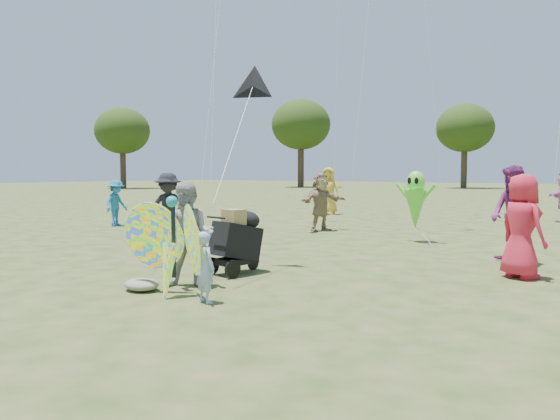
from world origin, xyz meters
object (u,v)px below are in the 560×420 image
(crowd_a, at_px, (522,226))
(crowd_e, at_px, (513,214))
(crowd_i, at_px, (116,203))
(butterfly_kite, at_px, (171,248))
(crowd_g, at_px, (329,191))
(crowd_b, at_px, (168,208))
(adult_man, at_px, (189,235))
(crowd_d, at_px, (321,202))
(alien_kite, at_px, (415,202))
(child_girl, at_px, (205,267))
(jogging_stroller, at_px, (238,237))

(crowd_a, distance_m, crowd_e, 1.50)
(crowd_i, height_order, butterfly_kite, crowd_i)
(crowd_g, bearing_deg, crowd_b, -95.66)
(crowd_b, bearing_deg, crowd_g, 57.21)
(adult_man, xyz_separation_m, crowd_i, (-8.66, 5.09, -0.05))
(crowd_d, distance_m, crowd_g, 6.28)
(alien_kite, bearing_deg, crowd_i, -168.36)
(crowd_b, height_order, alien_kite, alien_kite)
(child_girl, bearing_deg, crowd_i, -17.75)
(child_girl, xyz_separation_m, crowd_a, (2.88, 4.25, 0.37))
(crowd_e, bearing_deg, butterfly_kite, -76.59)
(adult_man, relative_size, crowd_i, 1.07)
(crowd_e, relative_size, jogging_stroller, 1.69)
(crowd_b, relative_size, crowd_e, 0.92)
(child_girl, relative_size, alien_kite, 0.54)
(crowd_b, height_order, crowd_g, crowd_g)
(alien_kite, bearing_deg, butterfly_kite, -92.37)
(adult_man, xyz_separation_m, alien_kite, (0.55, 6.99, 0.19))
(crowd_d, bearing_deg, crowd_a, -104.61)
(alien_kite, bearing_deg, child_girl, -87.59)
(crowd_b, distance_m, butterfly_kite, 5.76)
(jogging_stroller, xyz_separation_m, alien_kite, (0.73, 5.70, 0.36))
(crowd_g, distance_m, jogging_stroller, 13.14)
(crowd_d, relative_size, jogging_stroller, 1.56)
(crowd_e, distance_m, crowd_i, 11.92)
(crowd_g, height_order, jogging_stroller, crowd_g)
(alien_kite, bearing_deg, crowd_b, -140.91)
(child_girl, bearing_deg, crowd_e, -100.02)
(crowd_i, height_order, alien_kite, alien_kite)
(crowd_g, bearing_deg, crowd_i, -124.89)
(crowd_a, distance_m, crowd_d, 7.57)
(crowd_d, xyz_separation_m, crowd_e, (5.92, -2.61, 0.07))
(crowd_b, bearing_deg, crowd_a, -38.84)
(crowd_d, bearing_deg, adult_man, -143.50)
(crowd_b, relative_size, crowd_i, 1.16)
(crowd_b, relative_size, crowd_d, 0.99)
(crowd_e, relative_size, crowd_g, 0.96)
(crowd_a, relative_size, butterfly_kite, 0.97)
(crowd_a, xyz_separation_m, crowd_d, (-6.41, 4.02, 0.01))
(crowd_d, distance_m, crowd_i, 6.55)
(crowd_d, bearing_deg, crowd_e, -96.27)
(adult_man, bearing_deg, alien_kite, 53.87)
(child_girl, xyz_separation_m, butterfly_kite, (-0.63, -0.02, 0.20))
(crowd_d, height_order, crowd_i, crowd_d)
(crowd_a, distance_m, jogging_stroller, 4.62)
(adult_man, relative_size, crowd_a, 0.93)
(crowd_g, relative_size, jogging_stroller, 1.75)
(crowd_a, distance_m, alien_kite, 4.59)
(jogging_stroller, height_order, butterfly_kite, butterfly_kite)
(child_girl, distance_m, crowd_d, 9.00)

